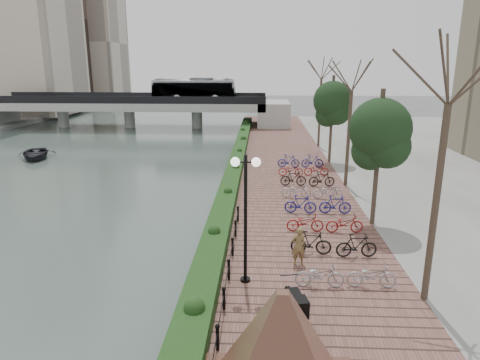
# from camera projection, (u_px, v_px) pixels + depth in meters

# --- Properties ---
(ground) EXTENTS (220.00, 220.00, 0.00)m
(ground) POSITION_uv_depth(u_px,v_px,m) (175.00, 341.00, 12.83)
(ground) COLOR #59595B
(ground) RESTS_ON ground
(river_water) EXTENTS (30.00, 130.00, 0.02)m
(river_water) POSITION_uv_depth(u_px,v_px,m) (63.00, 159.00, 37.67)
(river_water) COLOR #3E4E46
(river_water) RESTS_ON ground
(promenade) EXTENTS (8.00, 75.00, 0.50)m
(promenade) POSITION_uv_depth(u_px,v_px,m) (282.00, 182.00, 29.45)
(promenade) COLOR brown
(promenade) RESTS_ON ground
(hedge) EXTENTS (1.10, 56.00, 0.60)m
(hedge) POSITION_uv_depth(u_px,v_px,m) (235.00, 165.00, 31.88)
(hedge) COLOR #163613
(hedge) RESTS_ON promenade
(chain_fence) EXTENTS (0.10, 14.10, 0.70)m
(chain_fence) POSITION_uv_depth(u_px,v_px,m) (227.00, 284.00, 14.47)
(chain_fence) COLOR black
(chain_fence) RESTS_ON promenade
(granite_monument) EXTENTS (6.00, 6.00, 3.12)m
(granite_monument) POSITION_uv_depth(u_px,v_px,m) (281.00, 358.00, 8.93)
(granite_monument) COLOR #482A1F
(granite_monument) RESTS_ON promenade
(lamppost) EXTENTS (1.02, 0.32, 4.64)m
(lamppost) POSITION_uv_depth(u_px,v_px,m) (246.00, 191.00, 14.53)
(lamppost) COLOR black
(lamppost) RESTS_ON promenade
(motorcycle) EXTENTS (0.95, 1.90, 1.14)m
(motorcycle) POSITION_uv_depth(u_px,v_px,m) (296.00, 303.00, 12.90)
(motorcycle) COLOR black
(motorcycle) RESTS_ON promenade
(pedestrian) EXTENTS (0.61, 0.45, 1.52)m
(pedestrian) POSITION_uv_depth(u_px,v_px,m) (298.00, 246.00, 16.49)
(pedestrian) COLOR brown
(pedestrian) RESTS_ON promenade
(bicycle_parking) EXTENTS (2.40, 19.89, 1.00)m
(bicycle_parking) POSITION_uv_depth(u_px,v_px,m) (315.00, 198.00, 23.53)
(bicycle_parking) COLOR #9D9DA1
(bicycle_parking) RESTS_ON promenade
(street_trees) EXTENTS (3.20, 37.12, 6.80)m
(street_trees) POSITION_uv_depth(u_px,v_px,m) (360.00, 146.00, 23.71)
(street_trees) COLOR #32241D
(street_trees) RESTS_ON promenade
(bridge) EXTENTS (36.00, 10.77, 6.50)m
(bridge) POSITION_uv_depth(u_px,v_px,m) (142.00, 102.00, 56.01)
(bridge) COLOR gray
(bridge) RESTS_ON ground
(boat) EXTENTS (4.64, 5.34, 0.93)m
(boat) POSITION_uv_depth(u_px,v_px,m) (35.00, 153.00, 37.80)
(boat) COLOR #222227
(boat) RESTS_ON river_water
(far_buildings) EXTENTS (35.00, 38.00, 38.00)m
(far_buildings) POSITION_uv_depth(u_px,v_px,m) (9.00, 17.00, 74.28)
(far_buildings) COLOR beige
(far_buildings) RESTS_ON far_bank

